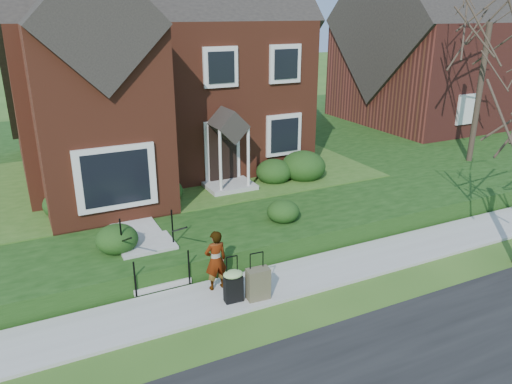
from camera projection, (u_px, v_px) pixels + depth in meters
ground at (273, 285)px, 12.21m from camera, size 120.00×120.00×0.00m
sidewalk at (273, 284)px, 12.20m from camera, size 60.00×1.60×0.08m
terrace at (238, 150)px, 22.95m from camera, size 44.00×20.00×0.60m
walkway at (123, 210)px, 15.16m from camera, size 1.20×6.00×0.06m
main_house at (147, 41)px, 18.40m from camera, size 10.40×10.20×9.40m
neighbour_house at (443, 32)px, 26.34m from camera, size 9.40×8.00×9.20m
front_steps at (151, 258)px, 12.56m from camera, size 1.40×2.02×1.50m
foundation_shrubs at (226, 182)px, 16.24m from camera, size 9.57×4.32×1.12m
woman at (216, 260)px, 11.68m from camera, size 0.55×0.37×1.49m
suitcase_black at (233, 284)px, 11.27m from camera, size 0.48×0.41×1.11m
suitcase_olive at (258, 284)px, 11.39m from camera, size 0.54×0.33×1.14m
tree_gap at (492, 8)px, 18.24m from camera, size 5.82×5.82×8.31m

